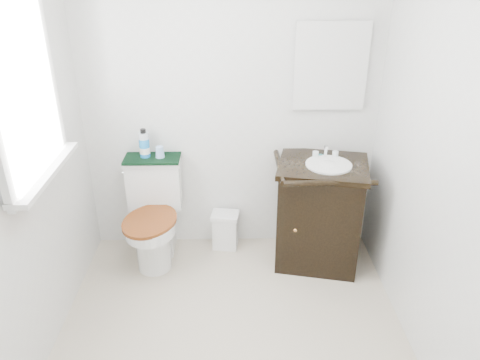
{
  "coord_description": "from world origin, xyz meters",
  "views": [
    {
      "loc": [
        0.01,
        -2.13,
        2.18
      ],
      "look_at": [
        0.06,
        0.75,
        0.77
      ],
      "focal_mm": 35.0,
      "sensor_mm": 36.0,
      "label": 1
    }
  ],
  "objects_px": {
    "mouthwash_bottle": "(144,144)",
    "toilet": "(155,218)",
    "vanity": "(320,211)",
    "trash_bin": "(225,230)",
    "cup": "(160,152)"
  },
  "relations": [
    {
      "from": "mouthwash_bottle",
      "to": "toilet",
      "type": "bearing_deg",
      "value": -69.69
    },
    {
      "from": "vanity",
      "to": "trash_bin",
      "type": "bearing_deg",
      "value": 165.29
    },
    {
      "from": "trash_bin",
      "to": "vanity",
      "type": "bearing_deg",
      "value": -14.71
    },
    {
      "from": "toilet",
      "to": "vanity",
      "type": "height_order",
      "value": "vanity"
    },
    {
      "from": "toilet",
      "to": "mouthwash_bottle",
      "type": "height_order",
      "value": "mouthwash_bottle"
    },
    {
      "from": "vanity",
      "to": "trash_bin",
      "type": "distance_m",
      "value": 0.79
    },
    {
      "from": "mouthwash_bottle",
      "to": "cup",
      "type": "distance_m",
      "value": 0.13
    },
    {
      "from": "toilet",
      "to": "trash_bin",
      "type": "height_order",
      "value": "toilet"
    },
    {
      "from": "mouthwash_bottle",
      "to": "cup",
      "type": "xyz_separation_m",
      "value": [
        0.11,
        -0.01,
        -0.06
      ]
    },
    {
      "from": "vanity",
      "to": "mouthwash_bottle",
      "type": "relative_size",
      "value": 4.24
    },
    {
      "from": "toilet",
      "to": "mouthwash_bottle",
      "type": "relative_size",
      "value": 3.6
    },
    {
      "from": "toilet",
      "to": "cup",
      "type": "relative_size",
      "value": 9.23
    },
    {
      "from": "toilet",
      "to": "mouthwash_bottle",
      "type": "bearing_deg",
      "value": 110.31
    },
    {
      "from": "vanity",
      "to": "cup",
      "type": "bearing_deg",
      "value": 170.97
    },
    {
      "from": "vanity",
      "to": "cup",
      "type": "xyz_separation_m",
      "value": [
        -1.19,
        0.19,
        0.41
      ]
    }
  ]
}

